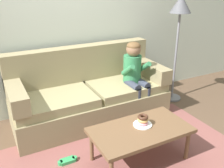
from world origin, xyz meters
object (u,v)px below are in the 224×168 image
donut (143,123)px  person_child (135,72)px  couch (89,95)px  toy_controller (68,161)px  floor_lamp (180,16)px  coffee_table (140,132)px

donut → person_child: bearing=62.7°
couch → toy_controller: couch is taller
person_child → floor_lamp: size_ratio=0.65×
coffee_table → person_child: (0.52, 0.95, 0.30)m
couch → coffee_table: size_ratio=2.02×
toy_controller → floor_lamp: bearing=41.6°
couch → person_child: (0.64, -0.22, 0.31)m
coffee_table → person_child: size_ratio=0.98×
couch → coffee_table: couch is taller
coffee_table → donut: donut is taller
donut → coffee_table: bearing=-140.4°
person_child → toy_controller: 1.55m
person_child → donut: bearing=-117.3°
donut → floor_lamp: size_ratio=0.07×
coffee_table → person_child: 1.12m
coffee_table → toy_controller: bearing=156.3°
floor_lamp → person_child: bearing=-171.0°
couch → donut: size_ratio=18.21×
couch → floor_lamp: bearing=-3.0°
coffee_table → donut: (0.06, 0.05, 0.07)m
person_child → donut: size_ratio=9.18×
floor_lamp → coffee_table: bearing=-142.0°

